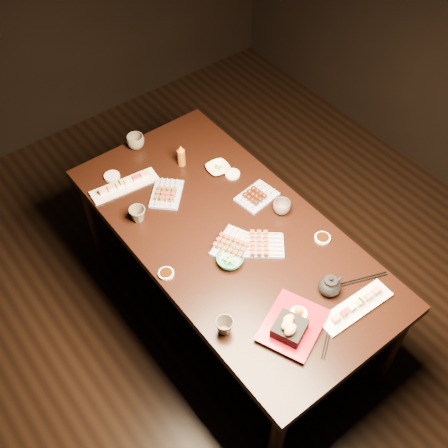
{
  "coord_description": "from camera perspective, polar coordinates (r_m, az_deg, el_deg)",
  "views": [
    {
      "loc": [
        -1.04,
        -1.03,
        2.93
      ],
      "look_at": [
        0.07,
        0.42,
        0.77
      ],
      "focal_mm": 45.0,
      "sensor_mm": 36.0,
      "label": 1
    }
  ],
  "objects": [
    {
      "name": "yakitori_plate_center",
      "position": [
        2.74,
        0.89,
        -1.89
      ],
      "size": [
        0.25,
        0.23,
        0.05
      ],
      "primitive_type": null,
      "rotation": [
        0.0,
        0.0,
        0.43
      ],
      "color": "#828EB6",
      "rests_on": "dining_table"
    },
    {
      "name": "yakitori_plate_right",
      "position": [
        2.75,
        3.98,
        -1.96
      ],
      "size": [
        0.25,
        0.25,
        0.05
      ],
      "primitive_type": null,
      "rotation": [
        0.0,
        0.0,
        -0.68
      ],
      "color": "#828EB6",
      "rests_on": "dining_table"
    },
    {
      "name": "chopsticks_near",
      "position": [
        2.52,
        10.45,
        -11.38
      ],
      "size": [
        0.18,
        0.13,
        0.01
      ],
      "primitive_type": null,
      "rotation": [
        0.0,
        0.0,
        0.61
      ],
      "color": "black",
      "rests_on": "dining_table"
    },
    {
      "name": "teacup_mid_right",
      "position": [
        2.9,
        5.89,
        1.73
      ],
      "size": [
        0.1,
        0.1,
        0.07
      ],
      "primitive_type": "imported",
      "rotation": [
        0.0,
        0.0,
        -0.16
      ],
      "color": "#51483E",
      "rests_on": "dining_table"
    },
    {
      "name": "yakitori_plate_left",
      "position": [
        2.99,
        -5.86,
        3.32
      ],
      "size": [
        0.26,
        0.26,
        0.05
      ],
      "primitive_type": null,
      "rotation": [
        0.0,
        0.0,
        0.79
      ],
      "color": "#828EB6",
      "rests_on": "dining_table"
    },
    {
      "name": "condiment_bottle",
      "position": [
        3.12,
        -4.37,
        6.98
      ],
      "size": [
        0.05,
        0.05,
        0.14
      ],
      "primitive_type": "cylinder",
      "rotation": [
        0.0,
        0.0,
        -0.09
      ],
      "color": "brown",
      "rests_on": "dining_table"
    },
    {
      "name": "edamame_bowl_cream",
      "position": [
        3.11,
        -0.62,
        5.66
      ],
      "size": [
        0.14,
        0.14,
        0.03
      ],
      "primitive_type": "imported",
      "rotation": [
        0.0,
        0.0,
        -0.12
      ],
      "color": "beige",
      "rests_on": "dining_table"
    },
    {
      "name": "sushi_platter_near",
      "position": [
        2.61,
        13.28,
        -8.06
      ],
      "size": [
        0.38,
        0.12,
        0.05
      ],
      "primitive_type": null,
      "rotation": [
        0.0,
        0.0,
        -0.04
      ],
      "color": "white",
      "rests_on": "dining_table"
    },
    {
      "name": "dining_table",
      "position": [
        3.12,
        0.56,
        -5.26
      ],
      "size": [
        0.91,
        1.8,
        0.75
      ],
      "primitive_type": "cube",
      "rotation": [
        0.0,
        0.0,
        0.0
      ],
      "color": "black",
      "rests_on": "ground"
    },
    {
      "name": "sauce_dish_nw",
      "position": [
        3.14,
        -11.31,
        4.77
      ],
      "size": [
        0.11,
        0.11,
        0.02
      ],
      "primitive_type": "cylinder",
      "rotation": [
        0.0,
        0.0,
        0.33
      ],
      "color": "white",
      "rests_on": "dining_table"
    },
    {
      "name": "teacup_far_right",
      "position": [
        3.27,
        -8.98,
        8.27
      ],
      "size": [
        0.11,
        0.11,
        0.08
      ],
      "primitive_type": "imported",
      "rotation": [
        0.0,
        0.0,
        -0.07
      ],
      "color": "#51483E",
      "rests_on": "dining_table"
    },
    {
      "name": "tsukune_plate",
      "position": [
        2.96,
        3.38,
        3.03
      ],
      "size": [
        0.22,
        0.17,
        0.05
      ],
      "primitive_type": null,
      "rotation": [
        0.0,
        0.0,
        0.13
      ],
      "color": "#828EB6",
      "rests_on": "dining_table"
    },
    {
      "name": "tempura_tray",
      "position": [
        2.48,
        7.07,
        -9.73
      ],
      "size": [
        0.37,
        0.33,
        0.11
      ],
      "primitive_type": null,
      "rotation": [
        0.0,
        0.0,
        0.4
      ],
      "color": "black",
      "rests_on": "dining_table"
    },
    {
      "name": "sauce_dish_east",
      "position": [
        3.09,
        0.86,
        5.1
      ],
      "size": [
        0.08,
        0.08,
        0.01
      ],
      "primitive_type": "cylinder",
      "rotation": [
        0.0,
        0.0,
        -0.01
      ],
      "color": "white",
      "rests_on": "dining_table"
    },
    {
      "name": "ground",
      "position": [
        3.27,
        3.54,
        -13.86
      ],
      "size": [
        5.0,
        5.0,
        0.0
      ],
      "primitive_type": "plane",
      "color": "black",
      "rests_on": "ground"
    },
    {
      "name": "sauce_dish_west",
      "position": [
        2.67,
        -5.9,
        -5.02
      ],
      "size": [
        0.1,
        0.1,
        0.01
      ],
      "primitive_type": "cylinder",
      "rotation": [
        0.0,
        0.0,
        0.39
      ],
      "color": "white",
      "rests_on": "dining_table"
    },
    {
      "name": "sushi_platter_far",
      "position": [
        3.06,
        -10.12,
        4.05
      ],
      "size": [
        0.38,
        0.14,
        0.05
      ],
      "primitive_type": null,
      "rotation": [
        0.0,
        0.0,
        3.03
      ],
      "color": "white",
      "rests_on": "dining_table"
    },
    {
      "name": "edamame_bowl_green",
      "position": [
        2.69,
        0.61,
        -3.67
      ],
      "size": [
        0.14,
        0.14,
        0.04
      ],
      "primitive_type": "imported",
      "rotation": [
        0.0,
        0.0,
        -0.04
      ],
      "color": "#297F53",
      "rests_on": "dining_table"
    },
    {
      "name": "chopsticks_se",
      "position": [
        2.72,
        13.98,
        -5.44
      ],
      "size": [
        0.23,
        0.11,
        0.01
      ],
      "primitive_type": null,
      "rotation": [
        0.0,
        0.0,
        -0.37
      ],
      "color": "black",
      "rests_on": "dining_table"
    },
    {
      "name": "teacup_far_left",
      "position": [
        2.88,
        -8.77,
        0.97
      ],
      "size": [
        0.11,
        0.11,
        0.08
      ],
      "primitive_type": "imported",
      "rotation": [
        0.0,
        0.0,
        0.39
      ],
      "color": "#51483E",
      "rests_on": "dining_table"
    },
    {
      "name": "teapot",
      "position": [
        2.61,
        10.7,
        -6.08
      ],
      "size": [
        0.13,
        0.13,
        0.11
      ],
      "primitive_type": null,
      "rotation": [
        0.0,
        0.0,
        -0.08
      ],
      "color": "black",
      "rests_on": "dining_table"
    },
    {
      "name": "teacup_near_left",
      "position": [
        2.47,
        0.05,
        -10.35
      ],
      "size": [
        0.11,
        0.11,
        0.08
      ],
      "primitive_type": "imported",
      "rotation": [
        0.0,
        0.0,
        -0.37
      ],
      "color": "#51483E",
      "rests_on": "dining_table"
    },
    {
      "name": "sauce_dish_se",
      "position": [
        2.83,
        9.98,
        -1.42
      ],
      "size": [
        0.1,
        0.1,
        0.01
      ],
      "primitive_type": "cylinder",
      "rotation": [
        0.0,
        0.0,
        -0.28
      ],
      "color": "white",
      "rests_on": "dining_table"
    }
  ]
}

